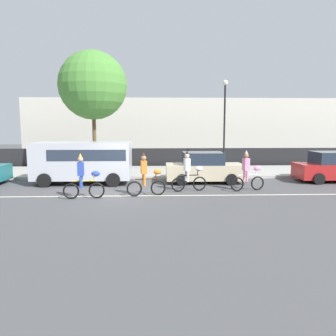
# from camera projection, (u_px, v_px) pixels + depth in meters

# --- Properties ---
(ground_plane) EXTENTS (80.00, 80.00, 0.00)m
(ground_plane) POSITION_uv_depth(u_px,v_px,m) (123.00, 194.00, 14.73)
(ground_plane) COLOR #4C4C4F
(road_centre_line) EXTENTS (36.00, 0.14, 0.01)m
(road_centre_line) POSITION_uv_depth(u_px,v_px,m) (122.00, 196.00, 14.23)
(road_centre_line) COLOR beige
(road_centre_line) RESTS_ON ground
(sidewalk_curb) EXTENTS (60.00, 5.00, 0.15)m
(sidewalk_curb) POSITION_uv_depth(u_px,v_px,m) (133.00, 172.00, 21.16)
(sidewalk_curb) COLOR #ADAAA3
(sidewalk_curb) RESTS_ON ground
(fence_line) EXTENTS (40.00, 0.08, 1.40)m
(fence_line) POSITION_uv_depth(u_px,v_px,m) (136.00, 158.00, 23.96)
(fence_line) COLOR black
(fence_line) RESTS_ON ground
(building_backdrop) EXTENTS (28.00, 8.00, 5.43)m
(building_backdrop) POSITION_uv_depth(u_px,v_px,m) (181.00, 129.00, 32.37)
(building_backdrop) COLOR beige
(building_backdrop) RESTS_ON ground
(parade_cyclist_cobalt) EXTENTS (1.72, 0.50, 1.92)m
(parade_cyclist_cobalt) POSITION_uv_depth(u_px,v_px,m) (84.00, 179.00, 13.62)
(parade_cyclist_cobalt) COLOR black
(parade_cyclist_cobalt) RESTS_ON ground
(parade_cyclist_orange) EXTENTS (1.70, 0.54, 1.92)m
(parade_cyclist_orange) POSITION_uv_depth(u_px,v_px,m) (147.00, 177.00, 14.16)
(parade_cyclist_orange) COLOR black
(parade_cyclist_orange) RESTS_ON ground
(parade_cyclist_zebra) EXTENTS (1.69, 0.57, 1.92)m
(parade_cyclist_zebra) POSITION_uv_depth(u_px,v_px,m) (189.00, 173.00, 15.19)
(parade_cyclist_zebra) COLOR black
(parade_cyclist_zebra) RESTS_ON ground
(parade_cyclist_pink) EXTENTS (1.70, 0.55, 1.92)m
(parade_cyclist_pink) POSITION_uv_depth(u_px,v_px,m) (248.00, 173.00, 15.29)
(parade_cyclist_pink) COLOR black
(parade_cyclist_pink) RESTS_ON ground
(parked_van_silver) EXTENTS (5.00, 2.22, 2.18)m
(parked_van_silver) POSITION_uv_depth(u_px,v_px,m) (84.00, 159.00, 17.16)
(parked_van_silver) COLOR silver
(parked_van_silver) RESTS_ON ground
(parked_car_beige) EXTENTS (4.10, 1.92, 1.64)m
(parked_car_beige) POSITION_uv_depth(u_px,v_px,m) (204.00, 168.00, 17.50)
(parked_car_beige) COLOR beige
(parked_car_beige) RESTS_ON ground
(parked_car_red) EXTENTS (4.10, 1.92, 1.64)m
(parked_car_red) POSITION_uv_depth(u_px,v_px,m) (334.00, 167.00, 17.82)
(parked_car_red) COLOR #AD1E1E
(parked_car_red) RESTS_ON ground
(street_lamp_post) EXTENTS (0.36, 0.36, 5.86)m
(street_lamp_post) POSITION_uv_depth(u_px,v_px,m) (225.00, 111.00, 21.60)
(street_lamp_post) COLOR black
(street_lamp_post) RESTS_ON sidewalk_curb
(street_tree_near_lamp) EXTENTS (4.30, 4.30, 7.57)m
(street_tree_near_lamp) POSITION_uv_depth(u_px,v_px,m) (93.00, 85.00, 20.64)
(street_tree_near_lamp) COLOR brown
(street_tree_near_lamp) RESTS_ON sidewalk_curb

